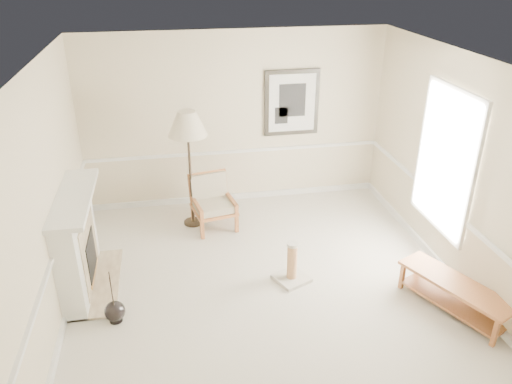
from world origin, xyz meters
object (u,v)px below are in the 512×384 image
(bench, at_px, (454,292))
(scratching_post, at_px, (292,269))
(floor_lamp, at_px, (187,127))
(armchair, at_px, (212,199))
(floor_vase, at_px, (115,312))

(bench, relative_size, scratching_post, 2.54)
(floor_lamp, bearing_deg, scratching_post, -56.49)
(armchair, relative_size, bench, 0.57)
(floor_vase, height_order, floor_lamp, floor_lamp)
(armchair, bearing_deg, floor_vase, -134.36)
(floor_lamp, relative_size, bench, 1.27)
(armchair, distance_m, bench, 3.75)
(bench, bearing_deg, floor_vase, 172.47)
(armchair, xyz_separation_m, floor_lamp, (-0.31, 0.09, 1.18))
(armchair, distance_m, scratching_post, 1.93)
(floor_vase, height_order, scratching_post, floor_vase)
(floor_vase, relative_size, bench, 0.49)
(floor_vase, relative_size, armchair, 0.86)
(floor_vase, xyz_separation_m, floor_lamp, (1.07, 2.20, 1.50))
(bench, bearing_deg, scratching_post, 152.03)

